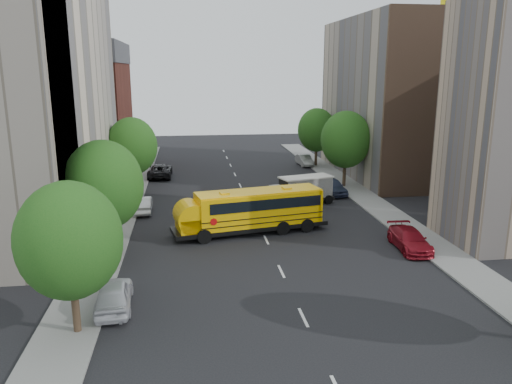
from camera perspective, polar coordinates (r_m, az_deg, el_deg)
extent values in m
plane|color=black|center=(38.83, 0.71, -4.53)|extent=(120.00, 120.00, 0.00)
cube|color=slate|center=(43.60, -15.45, -2.90)|extent=(3.00, 80.00, 0.12)
cube|color=slate|center=(46.43, 13.94, -1.80)|extent=(3.00, 80.00, 0.12)
cube|color=silver|center=(48.34, -1.06, -0.84)|extent=(0.15, 64.00, 0.01)
cube|color=beige|center=(44.30, -24.59, 9.71)|extent=(10.00, 26.00, 20.00)
cube|color=maroon|center=(65.90, -18.95, 8.07)|extent=(10.00, 15.00, 13.00)
cube|color=tan|center=(61.25, 14.97, 10.32)|extent=(10.00, 22.00, 18.00)
cube|color=brown|center=(51.29, 19.72, 9.41)|extent=(10.10, 0.30, 18.00)
cylinder|color=yellow|center=(72.85, 20.49, 17.11)|extent=(1.00, 1.00, 35.00)
cylinder|color=#38281C|center=(25.52, -19.92, -12.24)|extent=(0.36, 0.36, 2.70)
ellipsoid|color=#154F15|center=(24.31, -20.55, -5.20)|extent=(4.80, 4.80, 5.52)
cylinder|color=#38281C|center=(34.62, -16.63, -4.92)|extent=(0.36, 0.36, 2.88)
ellipsoid|color=#154F15|center=(33.70, -17.03, 0.77)|extent=(5.12, 5.12, 5.89)
cylinder|color=#38281C|center=(51.88, -13.76, 1.36)|extent=(0.36, 0.36, 2.81)
ellipsoid|color=#154F15|center=(51.28, -13.98, 5.11)|extent=(4.99, 4.99, 5.74)
cylinder|color=#38281C|center=(54.16, 10.06, 2.14)|extent=(0.36, 0.36, 2.95)
ellipsoid|color=#154F15|center=(53.57, 10.22, 5.92)|extent=(5.25, 5.25, 6.04)
cylinder|color=#38281C|center=(65.51, 6.86, 4.15)|extent=(0.36, 0.36, 2.74)
ellipsoid|color=#154F15|center=(65.04, 6.95, 7.06)|extent=(4.86, 4.86, 5.59)
cube|color=black|center=(38.35, -0.68, -3.85)|extent=(12.21, 4.97, 0.32)
cube|color=#FFBC05|center=(38.18, 0.37, -1.76)|extent=(9.90, 4.47, 2.45)
cube|color=#FFBC05|center=(36.98, -7.91, -3.62)|extent=(2.35, 2.77, 1.06)
cube|color=black|center=(36.84, -6.27, -1.57)|extent=(1.00, 2.50, 1.28)
cube|color=#FFBC05|center=(37.87, 0.37, 0.05)|extent=(9.86, 4.26, 0.15)
cube|color=black|center=(38.11, 0.67, -0.97)|extent=(9.08, 4.36, 0.80)
cube|color=black|center=(38.42, 0.37, -2.99)|extent=(9.92, 4.53, 0.06)
cube|color=black|center=(38.30, 0.37, -2.38)|extent=(9.92, 4.53, 0.06)
cube|color=#FFBC05|center=(40.00, 6.92, -1.14)|extent=(0.67, 2.64, 2.45)
cube|color=#FFBC05|center=(37.01, -3.82, -0.13)|extent=(0.75, 0.75, 0.11)
cube|color=#FFBC05|center=(38.71, 3.79, 0.48)|extent=(0.75, 0.75, 0.11)
cylinder|color=#FFBC05|center=(36.82, -7.94, -2.83)|extent=(2.67, 2.83, 2.23)
cylinder|color=red|center=(35.83, -5.14, -3.49)|extent=(0.53, 0.15, 0.53)
cylinder|color=black|center=(36.10, -6.29, -5.16)|extent=(1.10, 0.52, 1.06)
cylinder|color=black|center=(38.57, -7.18, -3.94)|extent=(1.10, 0.52, 1.06)
cylinder|color=black|center=(37.96, 3.32, -4.15)|extent=(1.10, 0.52, 1.06)
cylinder|color=black|center=(40.31, 1.88, -3.05)|extent=(1.10, 0.52, 1.06)
cylinder|color=black|center=(38.78, 6.23, -3.81)|extent=(1.10, 0.52, 1.06)
cylinder|color=black|center=(41.09, 4.65, -2.76)|extent=(1.10, 0.52, 1.06)
cube|color=black|center=(46.67, 5.14, -0.79)|extent=(6.42, 3.58, 0.31)
cube|color=silver|center=(46.65, 5.72, 0.54)|extent=(5.02, 3.11, 1.83)
cube|color=silver|center=(45.48, 2.68, -0.14)|extent=(1.89, 2.24, 1.22)
cube|color=silver|center=(46.44, 5.75, 1.70)|extent=(5.25, 3.26, 0.12)
cylinder|color=black|center=(44.81, 3.24, -1.48)|extent=(0.89, 0.47, 0.85)
cylinder|color=black|center=(46.58, 2.12, -0.87)|extent=(0.89, 0.47, 0.85)
cylinder|color=black|center=(45.92, 5.96, -1.15)|extent=(0.89, 0.47, 0.85)
cylinder|color=black|center=(47.65, 4.77, -0.58)|extent=(0.89, 0.47, 0.85)
cylinder|color=black|center=(47.03, 8.35, -0.87)|extent=(0.89, 0.47, 0.85)
cylinder|color=black|center=(48.71, 7.10, -0.32)|extent=(0.89, 0.47, 0.85)
imported|color=silver|center=(27.59, -15.94, -11.22)|extent=(2.10, 4.66, 1.55)
imported|color=silver|center=(44.95, -12.81, -1.38)|extent=(1.66, 4.38, 1.43)
imported|color=black|center=(59.36, -10.90, 2.44)|extent=(2.74, 5.73, 1.58)
imported|color=maroon|center=(36.48, 17.16, -5.21)|extent=(2.26, 4.99, 1.42)
imported|color=#343D5B|center=(50.80, 8.71, 0.65)|extent=(2.37, 4.89, 1.61)
imported|color=gray|center=(65.76, 5.55, 3.64)|extent=(1.72, 4.36, 1.41)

